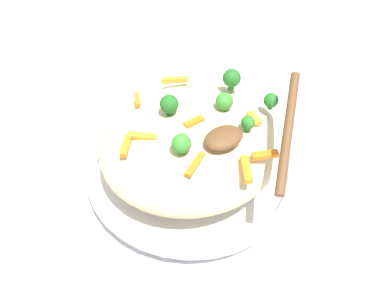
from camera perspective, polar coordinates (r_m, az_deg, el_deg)
name	(u,v)px	position (r m, az deg, el deg)	size (l,w,h in m)	color
ground_plane	(192,174)	(0.65, 0.00, -4.35)	(2.40, 2.40, 0.00)	silver
serving_bowl	(192,167)	(0.63, 0.00, -3.24)	(0.33, 0.33, 0.04)	silver
pasta_mound	(192,142)	(0.59, 0.00, 0.24)	(0.27, 0.25, 0.09)	beige
carrot_piece_0	(246,169)	(0.51, 7.75, -3.58)	(0.04, 0.01, 0.01)	orange
carrot_piece_1	(196,121)	(0.56, 0.59, 3.28)	(0.03, 0.01, 0.01)	orange
carrot_piece_2	(223,133)	(0.54, 4.48, 1.53)	(0.03, 0.01, 0.01)	orange
carrot_piece_3	(195,164)	(0.51, 0.48, -2.89)	(0.04, 0.01, 0.01)	orange
carrot_piece_4	(254,118)	(0.58, 8.83, 3.67)	(0.03, 0.01, 0.01)	orange
carrot_piece_5	(265,155)	(0.53, 10.33, -1.52)	(0.04, 0.01, 0.01)	orange
carrot_piece_6	(175,80)	(0.64, -2.44, 9.09)	(0.04, 0.01, 0.01)	orange
carrot_piece_7	(126,146)	(0.54, -9.38, -0.27)	(0.04, 0.01, 0.01)	orange
carrot_piece_8	(143,136)	(0.55, -7.02, 1.10)	(0.04, 0.01, 0.01)	orange
carrot_piece_9	(137,100)	(0.61, -7.78, 6.28)	(0.03, 0.01, 0.01)	orange
broccoli_floret_0	(271,101)	(0.59, 11.16, 6.06)	(0.02, 0.02, 0.03)	#205B1C
broccoli_floret_1	(248,123)	(0.55, 7.97, 3.01)	(0.02, 0.02, 0.03)	#296820
broccoli_floret_2	(224,101)	(0.58, 4.61, 6.06)	(0.03, 0.03, 0.03)	#377928
broccoli_floret_3	(232,78)	(0.61, 5.67, 9.27)	(0.03, 0.03, 0.04)	#205B1C
broccoli_floret_4	(169,104)	(0.56, -3.26, 5.65)	(0.03, 0.03, 0.03)	#205B1C
broccoli_floret_5	(181,144)	(0.51, -1.51, 0.04)	(0.03, 0.03, 0.03)	#377928
serving_spoon	(247,135)	(0.52, 7.79, 1.22)	(0.14, 0.14, 0.07)	brown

